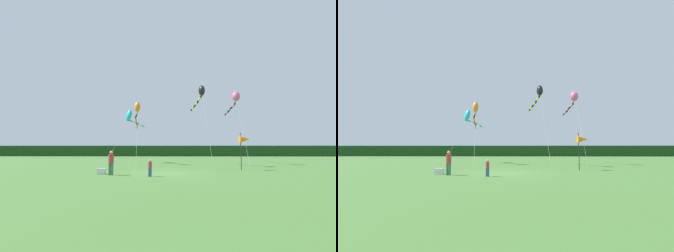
# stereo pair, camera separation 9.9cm
# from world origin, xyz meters

# --- Properties ---
(ground_plane) EXTENTS (120.00, 120.00, 0.00)m
(ground_plane) POSITION_xyz_m (0.00, 0.00, 0.00)
(ground_plane) COLOR #477533
(distant_treeline) EXTENTS (108.00, 2.50, 2.85)m
(distant_treeline) POSITION_xyz_m (0.00, 45.00, 1.42)
(distant_treeline) COLOR #193D19
(distant_treeline) RESTS_ON ground
(person_adult) EXTENTS (0.37, 0.37, 1.68)m
(person_adult) POSITION_xyz_m (-3.80, -1.65, 0.94)
(person_adult) COLOR #3F724C
(person_adult) RESTS_ON ground
(person_child) EXTENTS (0.24, 0.24, 1.11)m
(person_child) POSITION_xyz_m (-1.00, -2.41, 0.62)
(person_child) COLOR #334C8C
(person_child) RESTS_ON ground
(cooler_box) EXTENTS (0.59, 0.39, 0.42)m
(cooler_box) POSITION_xyz_m (-4.63, -1.08, 0.21)
(cooler_box) COLOR silver
(cooler_box) RESTS_ON ground
(banner_flag_pole) EXTENTS (0.90, 0.70, 3.25)m
(banner_flag_pole) POSITION_xyz_m (6.80, 2.60, 2.64)
(banner_flag_pole) COLOR black
(banner_flag_pole) RESTS_ON ground
(kite_rainbow) EXTENTS (1.01, 8.78, 9.07)m
(kite_rainbow) POSITION_xyz_m (8.31, 10.62, 8.17)
(kite_rainbow) COLOR #B2B2B2
(kite_rainbow) RESTS_ON ground
(kite_cyan) EXTENTS (4.29, 5.30, 7.37)m
(kite_cyan) POSITION_xyz_m (-5.38, 13.35, 6.31)
(kite_cyan) COLOR #B2B2B2
(kite_cyan) RESTS_ON ground
(kite_orange) EXTENTS (1.75, 10.47, 7.83)m
(kite_orange) POSITION_xyz_m (-3.99, 10.67, 6.75)
(kite_orange) COLOR #B2B2B2
(kite_orange) RESTS_ON ground
(kite_black) EXTENTS (1.46, 7.86, 8.96)m
(kite_black) POSITION_xyz_m (3.63, 7.52, 8.06)
(kite_black) COLOR #B2B2B2
(kite_black) RESTS_ON ground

